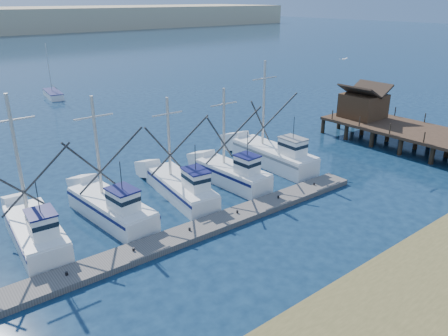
% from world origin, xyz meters
% --- Properties ---
extents(ground, '(500.00, 500.00, 0.00)m').
position_xyz_m(ground, '(0.00, 0.00, 0.00)').
color(ground, '#0C1E34').
rests_on(ground, ground).
extents(floating_dock, '(30.01, 2.54, 0.40)m').
position_xyz_m(floating_dock, '(-6.44, 5.38, 0.20)').
color(floating_dock, '#5E5854').
rests_on(floating_dock, ground).
extents(timber_pier, '(7.00, 20.00, 8.00)m').
position_xyz_m(timber_pier, '(21.50, 8.46, 2.57)').
color(timber_pier, black).
rests_on(timber_pier, ground).
extents(trawler_fleet, '(29.05, 8.96, 9.40)m').
position_xyz_m(trawler_fleet, '(-5.76, 10.36, 0.97)').
color(trawler_fleet, white).
rests_on(trawler_fleet, ground).
extents(sailboat_near, '(2.64, 6.54, 8.10)m').
position_xyz_m(sailboat_near, '(0.98, 53.37, 0.49)').
color(sailboat_near, white).
rests_on(sailboat_near, ground).
extents(flying_gull, '(1.09, 0.20, 0.20)m').
position_xyz_m(flying_gull, '(13.61, 9.44, 9.24)').
color(flying_gull, white).
rests_on(flying_gull, ground).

